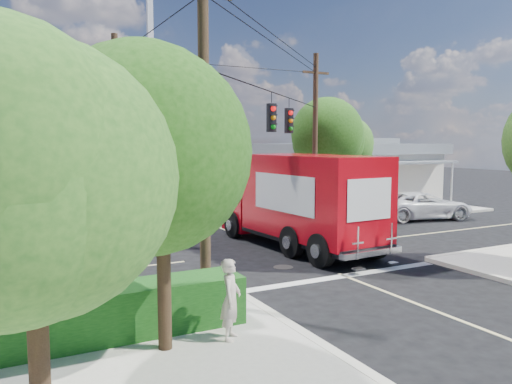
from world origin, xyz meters
TOP-DOWN VIEW (x-y plane):
  - ground at (0.00, 0.00)m, footprint 120.00×120.00m
  - sidewalk_ne at (10.88, 10.88)m, footprint 14.12×14.12m
  - road_markings at (0.00, -1.47)m, footprint 32.00×32.00m
  - building_ne at (12.50, 11.97)m, footprint 11.80×10.20m
  - radio_tower at (0.50, 20.00)m, footprint 0.80×0.80m
  - tree_sw_front at (-6.99, -7.54)m, footprint 3.88×3.78m
  - tree_sw_back at (-9.49, -10.04)m, footprint 3.56×3.42m
  - tree_ne_front at (7.21, 6.76)m, footprint 4.21×4.14m
  - tree_ne_back at (9.81, 8.96)m, footprint 3.77×3.66m
  - palm_nw_front at (-7.50, 7.50)m, footprint 3.01×3.08m
  - palm_nw_back at (-9.50, 9.00)m, footprint 3.01×3.08m
  - utility_poles at (-1.58, 1.60)m, footprint 12.00×10.68m
  - picket_fence at (-7.80, -5.60)m, footprint 5.94×0.06m
  - hedge_sw at (-8.00, -6.40)m, footprint 6.20×1.20m
  - vending_boxes at (6.50, 6.20)m, footprint 1.90×0.50m
  - delivery_truck at (1.02, 0.06)m, footprint 3.34×9.04m
  - parked_car at (11.42, 3.48)m, footprint 5.99×3.77m
  - pedestrian at (-5.60, -7.67)m, footprint 0.72×0.76m

SIDE VIEW (x-z plane):
  - ground at x=0.00m, z-range 0.00..0.00m
  - road_markings at x=0.00m, z-range 0.00..0.01m
  - sidewalk_ne at x=10.88m, z-range 0.00..0.14m
  - picket_fence at x=-7.80m, z-range 0.18..1.18m
  - hedge_sw at x=-8.00m, z-range 0.14..1.24m
  - vending_boxes at x=6.50m, z-range 0.14..1.24m
  - parked_car at x=11.42m, z-range 0.00..1.54m
  - pedestrian at x=-5.60m, z-range 0.14..1.89m
  - delivery_truck at x=1.02m, z-range 0.03..3.87m
  - building_ne at x=12.50m, z-range 0.07..4.57m
  - tree_sw_back at x=-9.49m, z-range 1.19..6.60m
  - tree_ne_back at x=9.81m, z-range 1.27..7.10m
  - tree_sw_front at x=-6.99m, z-range 1.32..7.35m
  - palm_nw_back at x=-9.50m, z-range 2.08..7.27m
  - utility_poles at x=-1.58m, z-range 0.17..9.17m
  - tree_ne_front at x=7.21m, z-range 1.44..8.09m
  - palm_nw_front at x=-7.50m, z-range 2.25..7.84m
  - radio_tower at x=0.50m, z-range -2.86..14.14m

